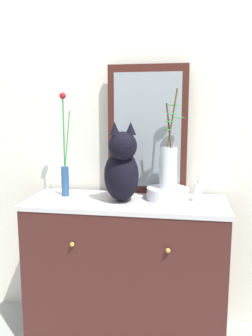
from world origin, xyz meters
name	(u,v)px	position (x,y,z in m)	size (l,w,h in m)	color
wall_back	(134,113)	(0.00, 0.29, 1.30)	(4.40, 0.08, 2.60)	silver
sideboard	(126,271)	(0.00, 0.00, 0.41)	(1.09, 0.44, 0.83)	#3F1B19
mirror_leaning	(147,130)	(0.09, 0.19, 1.20)	(0.46, 0.03, 0.74)	#3D1A14
cat_sitting	(122,169)	(-0.02, -0.02, 1.01)	(0.25, 0.46, 0.43)	black
vase_slim_green	(65,168)	(-0.36, 0.05, 0.99)	(0.06, 0.04, 0.58)	#2A5085
bowl_porcelain	(168,194)	(0.22, 0.06, 0.86)	(0.23, 0.23, 0.07)	silver
vase_glass_clear	(168,165)	(0.22, 0.06, 1.02)	(0.13, 0.16, 0.53)	silver
candle_pillar	(197,192)	(0.38, 0.04, 0.88)	(0.05, 0.05, 0.11)	silver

